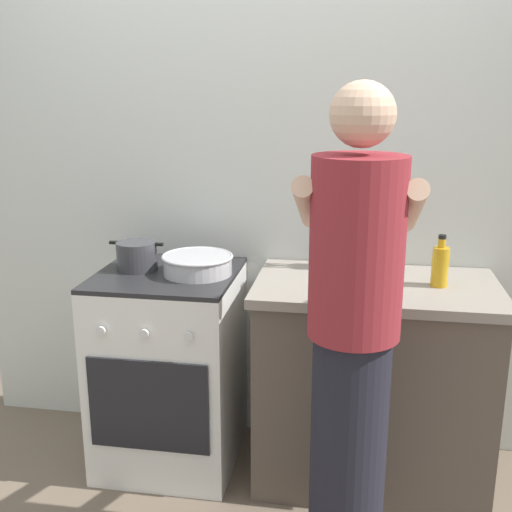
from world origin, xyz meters
The scene contains 10 objects.
ground centered at (0.00, 0.00, 0.00)m, with size 6.00×6.00×0.00m, color #6B5B4C.
back_wall centered at (0.20, 0.50, 1.25)m, with size 3.20×0.10×2.50m.
countertop centered at (0.55, 0.15, 0.45)m, with size 1.00×0.60×0.90m.
stove_range centered at (-0.35, 0.15, 0.45)m, with size 0.60×0.62×0.90m.
pot centered at (-0.49, 0.17, 0.96)m, with size 0.24×0.18×0.12m.
mixing_bowl centered at (-0.21, 0.15, 0.95)m, with size 0.31×0.31×0.08m.
utensil_crock centered at (0.33, 0.34, 1.00)m, with size 0.10×0.10×0.33m.
spice_bottle centered at (0.54, 0.19, 0.95)m, with size 0.04×0.04×0.10m.
oil_bottle centered at (0.80, 0.15, 0.99)m, with size 0.07×0.07×0.21m.
person centered at (0.46, -0.42, 0.86)m, with size 0.41×0.50×1.70m.
Camera 1 is at (0.46, -2.34, 1.68)m, focal length 43.59 mm.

